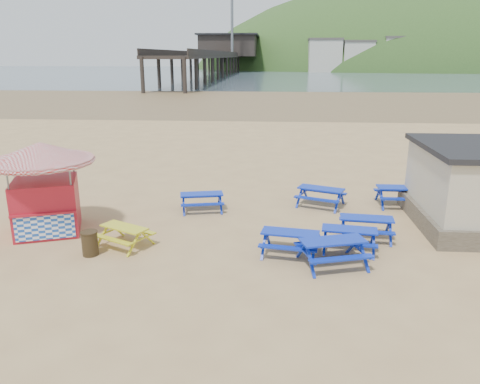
# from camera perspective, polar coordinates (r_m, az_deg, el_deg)

# --- Properties ---
(ground) EXTENTS (400.00, 400.00, 0.00)m
(ground) POSITION_cam_1_polar(r_m,az_deg,el_deg) (17.86, -0.13, -4.44)
(ground) COLOR tan
(ground) RESTS_ON ground
(wet_sand) EXTENTS (400.00, 400.00, 0.00)m
(wet_sand) POSITION_cam_1_polar(r_m,az_deg,el_deg) (71.94, 3.26, 11.24)
(wet_sand) COLOR olive
(wet_sand) RESTS_ON ground
(sea) EXTENTS (400.00, 400.00, 0.00)m
(sea) POSITION_cam_1_polar(r_m,az_deg,el_deg) (186.76, 3.96, 14.33)
(sea) COLOR #475966
(sea) RESTS_ON ground
(picnic_table_blue_a) EXTENTS (2.04, 1.78, 0.75)m
(picnic_table_blue_a) POSITION_cam_1_polar(r_m,az_deg,el_deg) (19.85, -4.68, -1.20)
(picnic_table_blue_a) COLOR #0F30B7
(picnic_table_blue_a) RESTS_ON ground
(picnic_table_blue_b) EXTENTS (2.38, 2.17, 0.81)m
(picnic_table_blue_b) POSITION_cam_1_polar(r_m,az_deg,el_deg) (20.64, 9.81, -0.60)
(picnic_table_blue_b) COLOR #0F30B7
(picnic_table_blue_b) RESTS_ON ground
(picnic_table_blue_c) EXTENTS (2.04, 1.65, 0.85)m
(picnic_table_blue_c) POSITION_cam_1_polar(r_m,az_deg,el_deg) (21.53, 18.99, -0.50)
(picnic_table_blue_c) COLOR #0F30B7
(picnic_table_blue_c) RESTS_ON ground
(picnic_table_blue_d) EXTENTS (2.09, 1.79, 0.78)m
(picnic_table_blue_d) POSITION_cam_1_polar(r_m,az_deg,el_deg) (15.57, 6.11, -6.18)
(picnic_table_blue_d) COLOR #0F30B7
(picnic_table_blue_d) RESTS_ON ground
(picnic_table_blue_e) EXTENTS (2.01, 1.71, 0.76)m
(picnic_table_blue_e) POSITION_cam_1_polar(r_m,az_deg,el_deg) (16.23, 13.13, -5.63)
(picnic_table_blue_e) COLOR #0F30B7
(picnic_table_blue_e) RESTS_ON ground
(picnic_table_blue_f) EXTENTS (2.39, 2.12, 0.84)m
(picnic_table_blue_f) POSITION_cam_1_polar(r_m,az_deg,el_deg) (14.98, 11.20, -7.23)
(picnic_table_blue_f) COLOR #0F30B7
(picnic_table_blue_f) RESTS_ON ground
(picnic_table_yellow) EXTENTS (2.13, 1.99, 0.71)m
(picnic_table_yellow) POSITION_cam_1_polar(r_m,az_deg,el_deg) (16.61, -13.87, -5.25)
(picnic_table_yellow) COLOR gold
(picnic_table_yellow) RESTS_ON ground
(ice_cream_kiosk) EXTENTS (4.84, 4.84, 3.38)m
(ice_cream_kiosk) POSITION_cam_1_polar(r_m,az_deg,el_deg) (18.36, -22.86, 1.79)
(ice_cream_kiosk) COLOR #A81626
(ice_cream_kiosk) RESTS_ON ground
(litter_bin) EXTENTS (0.56, 0.56, 0.82)m
(litter_bin) POSITION_cam_1_polar(r_m,az_deg,el_deg) (16.17, -17.84, -5.96)
(litter_bin) COLOR #372918
(litter_bin) RESTS_ON ground
(pier) EXTENTS (24.00, 220.00, 39.29)m
(pier) POSITION_cam_1_polar(r_m,az_deg,el_deg) (195.83, -1.48, 16.05)
(pier) COLOR black
(pier) RESTS_ON ground
(headland_town) EXTENTS (264.00, 144.00, 108.00)m
(headland_town) POSITION_cam_1_polar(r_m,az_deg,el_deg) (262.33, 24.49, 11.34)
(headland_town) COLOR #2D4C1E
(headland_town) RESTS_ON ground
(picnic_table_blue_g) EXTENTS (2.00, 1.68, 0.78)m
(picnic_table_blue_g) POSITION_cam_1_polar(r_m,az_deg,el_deg) (17.41, 15.11, -4.22)
(picnic_table_blue_g) COLOR #0F30B7
(picnic_table_blue_g) RESTS_ON ground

